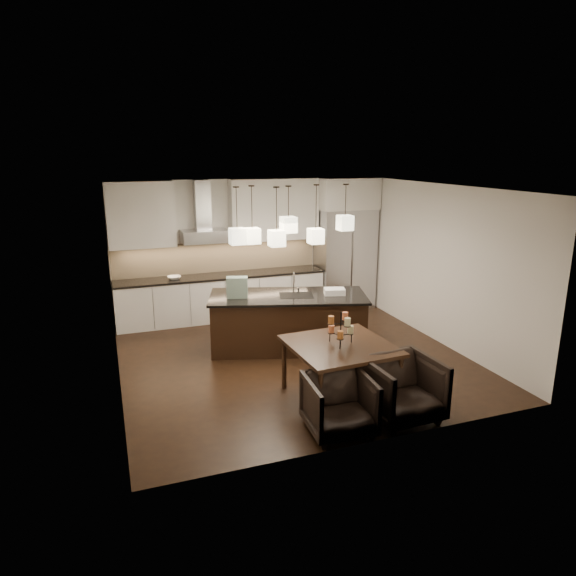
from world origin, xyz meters
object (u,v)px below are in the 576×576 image
object	(u,v)px
refrigerator	(345,259)
island_body	(288,323)
dining_table	(340,371)
armchair_right	(402,389)
armchair_left	(339,405)

from	to	relation	value
refrigerator	island_body	distance (m)	2.86
refrigerator	dining_table	bearing A→B (deg)	-116.60
armchair_right	armchair_left	bearing A→B (deg)	-179.32
refrigerator	armchair_right	bearing A→B (deg)	-107.23
dining_table	island_body	bearing A→B (deg)	87.70
island_body	armchair_right	world-z (taller)	island_body
dining_table	armchair_left	bearing A→B (deg)	-118.41
armchair_left	dining_table	bearing A→B (deg)	68.37
dining_table	refrigerator	bearing A→B (deg)	60.46
island_body	armchair_right	bearing A→B (deg)	-62.28
refrigerator	armchair_left	xyz separation A→B (m)	(-2.38, -4.79, -0.71)
dining_table	armchair_right	distance (m)	0.93
dining_table	armchair_left	xyz separation A→B (m)	(-0.39, -0.82, -0.04)
island_body	dining_table	world-z (taller)	island_body
armchair_left	armchair_right	bearing A→B (deg)	6.78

